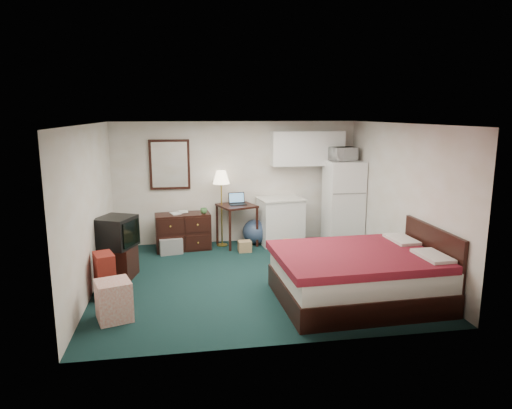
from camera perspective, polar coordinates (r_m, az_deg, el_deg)
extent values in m
cube|color=black|center=(7.61, -0.27, -9.12)|extent=(5.00, 4.50, 0.01)
cube|color=beige|center=(7.13, -0.29, 10.05)|extent=(5.00, 4.50, 0.01)
cube|color=beige|center=(9.46, -2.43, 2.77)|extent=(5.00, 0.01, 2.50)
cube|color=beige|center=(5.12, 3.72, -4.70)|extent=(5.00, 0.01, 2.50)
cube|color=beige|center=(7.31, -20.02, -0.48)|extent=(0.01, 4.50, 2.50)
cube|color=beige|center=(8.04, 17.60, 0.71)|extent=(0.01, 4.50, 2.50)
sphere|color=navy|center=(9.42, -0.12, -3.43)|extent=(0.54, 0.54, 0.51)
imported|color=white|center=(9.38, 10.85, 6.42)|extent=(0.55, 0.39, 0.34)
imported|color=#A1885C|center=(9.01, -10.58, -0.47)|extent=(0.18, 0.08, 0.24)
imported|color=#A1885C|center=(9.16, -9.67, -0.25)|extent=(0.18, 0.03, 0.25)
imported|color=#4A8144|center=(9.01, -6.54, -0.69)|extent=(0.15, 0.13, 0.14)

